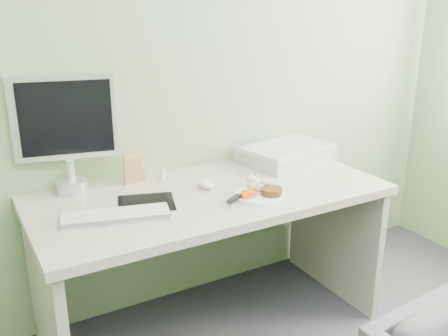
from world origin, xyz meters
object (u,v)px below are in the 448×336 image
plate (259,195)px  monitor (65,128)px  scanner (286,154)px  desk (211,228)px

plate → monitor: bearing=146.1°
monitor → plate: bearing=-21.8°
monitor → scanner: bearing=6.5°
desk → monitor: monitor is taller
plate → scanner: bearing=41.3°
plate → monitor: monitor is taller
desk → scanner: size_ratio=3.34×
scanner → desk: bearing=-172.3°
plate → scanner: (0.41, 0.36, 0.03)m
plate → monitor: 0.90m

